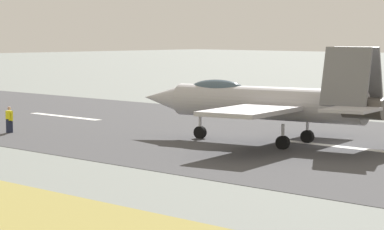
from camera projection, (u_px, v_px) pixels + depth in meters
ground_plane at (331, 146)px, 47.85m from camera, size 400.00×400.00×0.00m
runway_strip at (331, 146)px, 47.84m from camera, size 240.00×26.00×0.02m
fighter_jet at (268, 102)px, 48.47m from camera, size 16.40×14.01×5.62m
crew_person at (9, 120)px, 53.97m from camera, size 0.70×0.36×1.69m
marker_cone_mid at (363, 117)px, 61.46m from camera, size 0.44×0.44×0.55m
marker_cone_far at (182, 103)px, 74.04m from camera, size 0.44×0.44×0.55m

